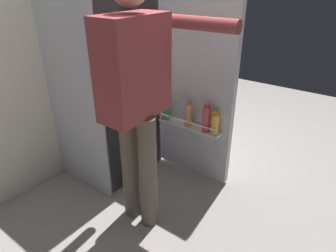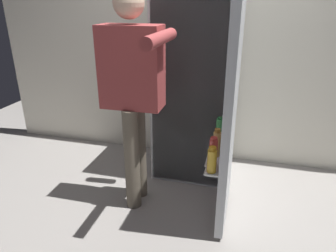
{
  "view_description": "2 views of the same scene",
  "coord_description": "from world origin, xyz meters",
  "views": [
    {
      "loc": [
        -1.58,
        -1.24,
        1.59
      ],
      "look_at": [
        -0.02,
        -0.09,
        0.62
      ],
      "focal_mm": 31.73,
      "sensor_mm": 36.0,
      "label": 1
    },
    {
      "loc": [
        0.47,
        -2.15,
        1.58
      ],
      "look_at": [
        -0.09,
        -0.06,
        0.69
      ],
      "focal_mm": 33.06,
      "sensor_mm": 36.0,
      "label": 2
    }
  ],
  "objects": [
    {
      "name": "ground_plane",
      "position": [
        0.0,
        0.0,
        0.0
      ],
      "size": [
        6.41,
        6.41,
        0.0
      ],
      "primitive_type": "plane",
      "color": "gray"
    },
    {
      "name": "kitchen_wall",
      "position": [
        0.0,
        0.92,
        1.28
      ],
      "size": [
        4.4,
        0.1,
        2.56
      ],
      "primitive_type": "cube",
      "color": "silver",
      "rests_on": "ground_plane"
    },
    {
      "name": "refrigerator",
      "position": [
        0.03,
        0.5,
        0.9
      ],
      "size": [
        0.73,
        1.29,
        1.79
      ],
      "color": "silver",
      "rests_on": "ground_plane"
    },
    {
      "name": "person",
      "position": [
        -0.34,
        -0.09,
        1.01
      ],
      "size": [
        0.55,
        0.76,
        1.67
      ],
      "color": "#665B4C",
      "rests_on": "ground_plane"
    }
  ]
}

